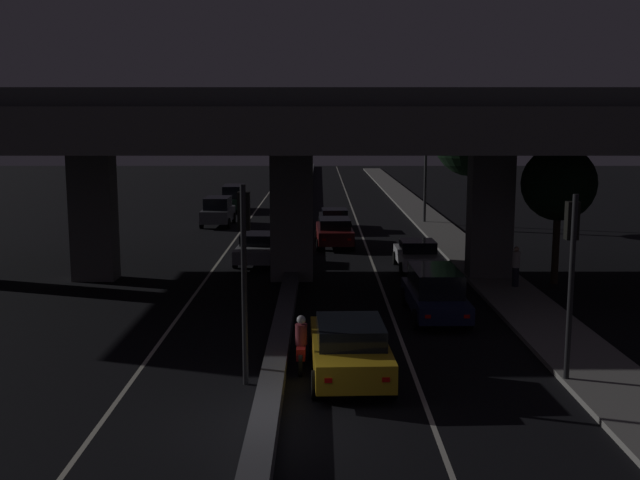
% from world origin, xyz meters
% --- Properties ---
extents(ground_plane, '(200.00, 200.00, 0.00)m').
position_xyz_m(ground_plane, '(0.00, 0.00, 0.00)').
color(ground_plane, black).
extents(lane_line_left_inner, '(0.12, 126.00, 0.00)m').
position_xyz_m(lane_line_left_inner, '(-3.66, 35.00, 0.00)').
color(lane_line_left_inner, beige).
rests_on(lane_line_left_inner, ground_plane).
extents(lane_line_right_inner, '(0.12, 126.00, 0.00)m').
position_xyz_m(lane_line_right_inner, '(3.66, 35.00, 0.00)').
color(lane_line_right_inner, beige).
rests_on(lane_line_right_inner, ground_plane).
extents(median_divider, '(0.60, 126.00, 0.44)m').
position_xyz_m(median_divider, '(0.00, 35.00, 0.22)').
color(median_divider, '#4C4C51').
rests_on(median_divider, ground_plane).
extents(sidewalk_right, '(2.36, 126.00, 0.16)m').
position_xyz_m(sidewalk_right, '(8.50, 28.00, 0.08)').
color(sidewalk_right, gray).
rests_on(sidewalk_right, ground_plane).
extents(elevated_overpass, '(38.67, 12.63, 7.98)m').
position_xyz_m(elevated_overpass, '(-0.21, 15.66, 6.11)').
color(elevated_overpass, '#5B5956').
rests_on(elevated_overpass, ground_plane).
extents(traffic_light_left_of_median, '(0.30, 0.49, 5.08)m').
position_xyz_m(traffic_light_left_of_median, '(-0.70, 2.86, 3.46)').
color(traffic_light_left_of_median, black).
rests_on(traffic_light_left_of_median, ground_plane).
extents(traffic_light_right_of_median, '(0.30, 0.49, 4.84)m').
position_xyz_m(traffic_light_right_of_median, '(7.42, 2.87, 3.30)').
color(traffic_light_right_of_median, black).
rests_on(traffic_light_right_of_median, ground_plane).
extents(street_lamp, '(1.88, 0.32, 8.32)m').
position_xyz_m(street_lamp, '(7.79, 33.16, 4.86)').
color(street_lamp, '#2D2D30').
rests_on(street_lamp, ground_plane).
extents(car_taxi_yellow_lead, '(2.20, 4.63, 1.55)m').
position_xyz_m(car_taxi_yellow_lead, '(1.95, 3.24, 0.81)').
color(car_taxi_yellow_lead, gold).
rests_on(car_taxi_yellow_lead, ground_plane).
extents(car_dark_blue_second, '(1.93, 4.84, 1.68)m').
position_xyz_m(car_dark_blue_second, '(5.09, 9.45, 0.87)').
color(car_dark_blue_second, '#141938').
rests_on(car_dark_blue_second, ground_plane).
extents(car_white_third, '(1.90, 4.09, 1.36)m').
position_xyz_m(car_white_third, '(5.55, 17.65, 0.69)').
color(car_white_third, silver).
rests_on(car_white_third, ground_plane).
extents(car_dark_red_fourth, '(2.11, 4.71, 1.50)m').
position_xyz_m(car_dark_red_fourth, '(1.96, 24.41, 0.77)').
color(car_dark_red_fourth, '#591414').
rests_on(car_dark_red_fourth, ground_plane).
extents(car_black_fifth, '(2.03, 4.64, 1.31)m').
position_xyz_m(car_black_fifth, '(2.08, 30.48, 0.67)').
color(car_black_fifth, black).
rests_on(car_black_fifth, ground_plane).
extents(car_silver_lead_oncoming, '(2.02, 4.85, 1.37)m').
position_xyz_m(car_silver_lead_oncoming, '(-1.78, 19.60, 0.69)').
color(car_silver_lead_oncoming, gray).
rests_on(car_silver_lead_oncoming, ground_plane).
extents(car_grey_second_oncoming, '(1.93, 4.15, 1.85)m').
position_xyz_m(car_grey_second_oncoming, '(-5.38, 32.30, 0.95)').
color(car_grey_second_oncoming, '#515459').
rests_on(car_grey_second_oncoming, ground_plane).
extents(car_dark_green_third_oncoming, '(1.99, 4.41, 1.95)m').
position_xyz_m(car_dark_green_third_oncoming, '(-5.26, 40.40, 1.01)').
color(car_dark_green_third_oncoming, black).
rests_on(car_dark_green_third_oncoming, ground_plane).
extents(motorcycle_red_filtering_near, '(0.32, 1.82, 1.46)m').
position_xyz_m(motorcycle_red_filtering_near, '(0.68, 4.02, 0.62)').
color(motorcycle_red_filtering_near, black).
rests_on(motorcycle_red_filtering_near, ground_plane).
extents(pedestrian_on_sidewalk, '(0.31, 0.31, 1.60)m').
position_xyz_m(pedestrian_on_sidewalk, '(8.91, 13.55, 0.96)').
color(pedestrian_on_sidewalk, black).
rests_on(pedestrian_on_sidewalk, sidewalk_right).
extents(roadside_tree_kerbside_near, '(3.02, 3.02, 5.64)m').
position_xyz_m(roadside_tree_kerbside_near, '(10.84, 14.78, 4.11)').
color(roadside_tree_kerbside_near, '#2D2116').
rests_on(roadside_tree_kerbside_near, ground_plane).
extents(roadside_tree_kerbside_mid, '(4.65, 4.65, 7.96)m').
position_xyz_m(roadside_tree_kerbside_mid, '(10.40, 30.42, 5.62)').
color(roadside_tree_kerbside_mid, '#38281C').
rests_on(roadside_tree_kerbside_mid, ground_plane).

